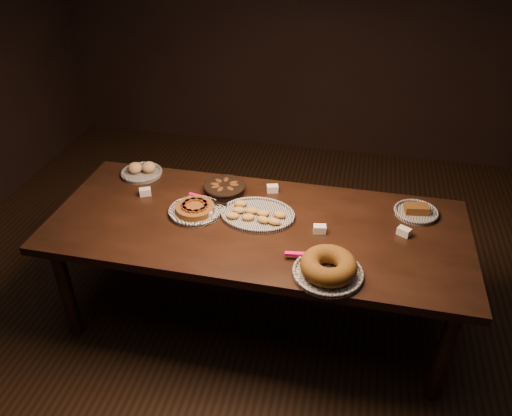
% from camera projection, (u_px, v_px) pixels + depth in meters
% --- Properties ---
extents(ground, '(5.00, 5.00, 0.00)m').
position_uv_depth(ground, '(257.00, 316.00, 3.29)').
color(ground, black).
rests_on(ground, ground).
extents(buffet_table, '(2.40, 1.00, 0.75)m').
position_uv_depth(buffet_table, '(257.00, 233.00, 2.91)').
color(buffet_table, black).
rests_on(buffet_table, ground).
extents(apple_tart_plate, '(0.34, 0.32, 0.06)m').
position_uv_depth(apple_tart_plate, '(195.00, 210.00, 2.95)').
color(apple_tart_plate, white).
rests_on(apple_tart_plate, buffet_table).
extents(madeleine_platter, '(0.44, 0.35, 0.05)m').
position_uv_depth(madeleine_platter, '(257.00, 214.00, 2.91)').
color(madeleine_platter, black).
rests_on(madeleine_platter, buffet_table).
extents(bundt_cake_plate, '(0.41, 0.36, 0.11)m').
position_uv_depth(bundt_cake_plate, '(328.00, 268.00, 2.47)').
color(bundt_cake_plate, black).
rests_on(bundt_cake_plate, buffet_table).
extents(croissant_basket, '(0.28, 0.28, 0.07)m').
position_uv_depth(croissant_basket, '(225.00, 187.00, 3.12)').
color(croissant_basket, black).
rests_on(croissant_basket, buffet_table).
extents(bread_roll_plate, '(0.27, 0.27, 0.09)m').
position_uv_depth(bread_roll_plate, '(142.00, 171.00, 3.32)').
color(bread_roll_plate, white).
rests_on(bread_roll_plate, buffet_table).
extents(loaf_plate, '(0.26, 0.26, 0.06)m').
position_uv_depth(loaf_plate, '(416.00, 211.00, 2.94)').
color(loaf_plate, black).
rests_on(loaf_plate, buffet_table).
extents(tent_cards, '(1.65, 0.43, 0.04)m').
position_uv_depth(tent_cards, '(266.00, 210.00, 2.94)').
color(tent_cards, white).
rests_on(tent_cards, buffet_table).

